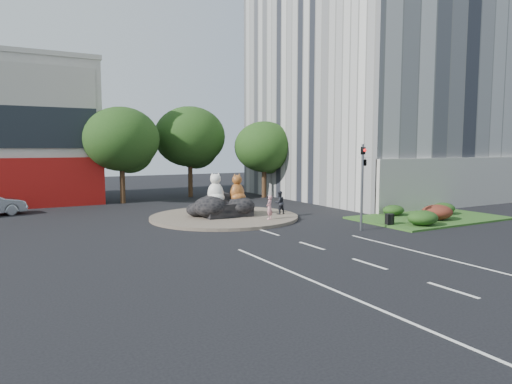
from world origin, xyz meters
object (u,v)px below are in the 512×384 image
at_px(kitten_white, 249,210).
at_px(pedestrian_pink, 269,207).
at_px(cat_tabby, 237,188).
at_px(litter_bin, 390,219).
at_px(pedestrian_dark, 279,203).
at_px(kitten_calico, 211,211).
at_px(cat_white, 216,188).

height_order(kitten_white, pedestrian_pink, pedestrian_pink).
height_order(cat_tabby, litter_bin, cat_tabby).
relative_size(pedestrian_pink, litter_bin, 2.40).
relative_size(kitten_white, pedestrian_dark, 0.55).
bearing_deg(kitten_white, pedestrian_pink, -107.86).
xyz_separation_m(kitten_calico, pedestrian_pink, (3.11, -2.24, 0.31)).
distance_m(cat_tabby, pedestrian_pink, 2.96).
relative_size(kitten_calico, kitten_white, 1.05).
bearing_deg(pedestrian_dark, cat_tabby, -21.24).
xyz_separation_m(pedestrian_dark, litter_bin, (3.87, -6.49, -0.56)).
bearing_deg(cat_white, cat_tabby, 18.07).
bearing_deg(pedestrian_pink, cat_tabby, -103.99).
distance_m(cat_white, litter_bin, 11.35).
distance_m(kitten_calico, pedestrian_pink, 3.84).
bearing_deg(kitten_white, kitten_calico, 141.17).
xyz_separation_m(cat_white, kitten_white, (2.06, -0.95, -1.50)).
distance_m(kitten_calico, pedestrian_dark, 4.94).
xyz_separation_m(cat_tabby, litter_bin, (6.70, -7.41, -1.64)).
bearing_deg(kitten_calico, pedestrian_dark, 39.78).
relative_size(cat_white, kitten_calico, 2.25).
bearing_deg(litter_bin, kitten_calico, 140.93).
distance_m(cat_white, pedestrian_pink, 3.95).
bearing_deg(kitten_calico, litter_bin, 8.00).
height_order(cat_white, cat_tabby, cat_white).
bearing_deg(cat_white, kitten_calico, -106.39).
bearing_deg(cat_white, kitten_white, 4.64).
height_order(cat_white, kitten_white, cat_white).
xyz_separation_m(pedestrian_pink, pedestrian_dark, (1.78, 1.61, 0.03)).
relative_size(cat_tabby, pedestrian_pink, 1.27).
distance_m(cat_tabby, pedestrian_dark, 3.16).
bearing_deg(pedestrian_dark, litter_bin, 117.68).
distance_m(kitten_calico, kitten_white, 2.69).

